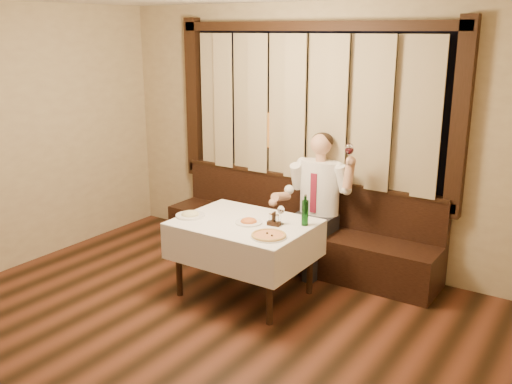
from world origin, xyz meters
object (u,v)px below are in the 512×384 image
Objects in this scene: pizza at (269,235)px; green_bottle at (305,212)px; dining_table at (244,232)px; banquette at (297,234)px; seated_man at (317,193)px; cruet_caddy at (274,221)px; pasta_cream at (190,212)px; pasta_red at (249,220)px.

green_bottle is at bearing 76.27° from pizza.
pizza is (0.42, -0.23, 0.12)m from dining_table.
dining_table is at bearing -90.00° from banquette.
banquette is 2.16× the size of seated_man.
banquette reaches higher than dining_table.
dining_table is (0.00, -1.02, 0.34)m from banquette.
banquette is 1.12m from cruet_caddy.
pizza is 0.32m from cruet_caddy.
banquette is at bearing 90.00° from dining_table.
pasta_cream is at bearing -159.93° from green_bottle.
pizza is 1.17m from seated_man.
seated_man reaches higher than pasta_cream.
green_bottle is 0.75m from seated_man.
banquette reaches higher than pasta_red.
green_bottle is at bearing -56.49° from banquette.
seated_man is (0.22, 0.95, 0.06)m from pasta_red.
pasta_red is at bearing 13.84° from pasta_cream.
pasta_red is 0.98m from seated_man.
seated_man is at bearing 73.17° from dining_table.
dining_table is 0.57m from pasta_cream.
seated_man reaches higher than cruet_caddy.
pasta_red is 0.90× the size of pasta_cream.
dining_table is at bearing -176.16° from cruet_caddy.
seated_man is at bearing -17.87° from banquette.
banquette is 10.80× the size of green_bottle.
cruet_caddy reaches higher than pizza.
seated_man is at bearing 76.98° from pasta_red.
green_bottle reaches higher than pasta_cream.
banquette is at bearing 108.49° from pizza.
cruet_caddy is (0.29, 0.06, 0.15)m from dining_table.
pizza is at bearing -3.98° from pasta_cream.
banquette reaches higher than cruet_caddy.
pizza is 0.42m from pasta_red.
banquette is at bearing 123.51° from green_bottle.
seated_man reaches higher than dining_table.
pizza is at bearing -83.27° from seated_man.
dining_table is 0.15m from pasta_red.
green_bottle is 0.20× the size of seated_man.
green_bottle is at bearing 20.07° from pasta_cream.
pasta_red is (0.06, -0.02, 0.14)m from dining_table.
pasta_red is at bearing 149.31° from pizza.
pasta_cream is (-0.53, -0.16, 0.14)m from dining_table.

